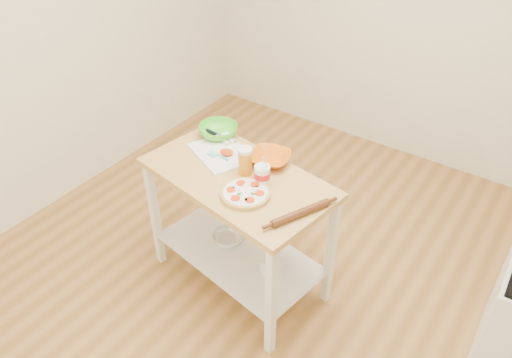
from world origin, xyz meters
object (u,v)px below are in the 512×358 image
at_px(cutting_board, 222,152).
at_px(spatula, 218,156).
at_px(orange_bowl, 270,158).
at_px(beer_pint, 245,161).
at_px(yogurt_tub, 262,174).
at_px(green_bowl, 218,131).
at_px(pizza, 245,193).
at_px(shelf_glass_bowl, 228,238).
at_px(prep_island, 238,208).
at_px(shelf_bin, 272,267).
at_px(rolling_pin, 301,213).
at_px(knife, 216,134).

relative_size(cutting_board, spatula, 3.12).
distance_m(orange_bowl, beer_pint, 0.20).
height_order(cutting_board, yogurt_tub, yogurt_tub).
xyz_separation_m(green_bowl, beer_pint, (0.39, -0.24, 0.05)).
distance_m(green_bowl, beer_pint, 0.46).
height_order(pizza, yogurt_tub, yogurt_tub).
bearing_deg(shelf_glass_bowl, beer_pint, 4.63).
bearing_deg(shelf_glass_bowl, cutting_board, 133.53).
distance_m(beer_pint, yogurt_tub, 0.14).
bearing_deg(shelf_glass_bowl, prep_island, -15.50).
xyz_separation_m(beer_pint, shelf_glass_bowl, (-0.15, -0.01, -0.70)).
height_order(beer_pint, shelf_bin, beer_pint).
height_order(prep_island, orange_bowl, orange_bowl).
bearing_deg(prep_island, cutting_board, 148.12).
bearing_deg(green_bowl, yogurt_tub, -26.01).
height_order(orange_bowl, beer_pint, beer_pint).
xyz_separation_m(prep_island, shelf_glass_bowl, (-0.12, 0.03, -0.36)).
relative_size(pizza, rolling_pin, 0.79).
bearing_deg(prep_island, pizza, -39.76).
bearing_deg(spatula, orange_bowl, 36.08).
xyz_separation_m(cutting_board, rolling_pin, (0.73, -0.24, 0.01)).
bearing_deg(rolling_pin, cutting_board, 161.52).
bearing_deg(prep_island, beer_pint, 60.83).
distance_m(orange_bowl, yogurt_tub, 0.21).
relative_size(green_bowl, shelf_bin, 2.33).
relative_size(green_bowl, shelf_glass_bowl, 1.22).
height_order(orange_bowl, rolling_pin, orange_bowl).
bearing_deg(yogurt_tub, spatula, 172.44).
relative_size(pizza, knife, 1.06).
distance_m(cutting_board, spatula, 0.06).
height_order(knife, shelf_bin, knife).
xyz_separation_m(pizza, shelf_bin, (0.14, 0.09, -0.60)).
height_order(pizza, spatula, pizza).
distance_m(orange_bowl, shelf_glass_bowl, 0.70).
height_order(prep_island, yogurt_tub, yogurt_tub).
bearing_deg(cutting_board, pizza, -11.41).
height_order(prep_island, knife, knife).
height_order(yogurt_tub, shelf_bin, yogurt_tub).
bearing_deg(green_bowl, orange_bowl, -7.68).
bearing_deg(shelf_bin, cutting_board, 161.06).
bearing_deg(yogurt_tub, shelf_glass_bowl, 178.91).
distance_m(beer_pint, shelf_glass_bowl, 0.71).
xyz_separation_m(prep_island, cutting_board, (-0.22, 0.14, 0.26)).
distance_m(beer_pint, shelf_bin, 0.73).
bearing_deg(cutting_board, rolling_pin, 5.35).
distance_m(spatula, rolling_pin, 0.74).
relative_size(orange_bowl, rolling_pin, 0.69).
height_order(knife, orange_bowl, orange_bowl).
relative_size(prep_island, rolling_pin, 3.46).
bearing_deg(pizza, orange_bowl, 100.87).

